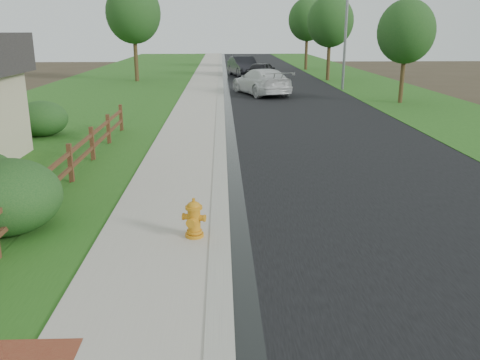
{
  "coord_description": "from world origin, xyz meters",
  "views": [
    {
      "loc": [
        0.46,
        -5.68,
        4.03
      ],
      "look_at": [
        0.82,
        4.23,
        1.06
      ],
      "focal_mm": 38.0,
      "sensor_mm": 36.0,
      "label": 1
    }
  ],
  "objects_px": {
    "fire_hydrant": "(194,219)",
    "white_suv": "(261,82)",
    "streetlight": "(344,13)",
    "ranch_fence": "(56,174)",
    "dark_car_mid": "(262,71)"
  },
  "relations": [
    {
      "from": "ranch_fence",
      "to": "fire_hydrant",
      "type": "height_order",
      "value": "ranch_fence"
    },
    {
      "from": "streetlight",
      "to": "ranch_fence",
      "type": "bearing_deg",
      "value": -118.32
    },
    {
      "from": "white_suv",
      "to": "streetlight",
      "type": "height_order",
      "value": "streetlight"
    },
    {
      "from": "fire_hydrant",
      "to": "streetlight",
      "type": "height_order",
      "value": "streetlight"
    },
    {
      "from": "fire_hydrant",
      "to": "streetlight",
      "type": "relative_size",
      "value": 0.09
    },
    {
      "from": "white_suv",
      "to": "ranch_fence",
      "type": "bearing_deg",
      "value": 53.3
    },
    {
      "from": "ranch_fence",
      "to": "dark_car_mid",
      "type": "height_order",
      "value": "dark_car_mid"
    },
    {
      "from": "ranch_fence",
      "to": "fire_hydrant",
      "type": "relative_size",
      "value": 21.4
    },
    {
      "from": "ranch_fence",
      "to": "streetlight",
      "type": "xyz_separation_m",
      "value": [
        12.14,
        22.53,
        4.37
      ]
    },
    {
      "from": "dark_car_mid",
      "to": "streetlight",
      "type": "relative_size",
      "value": 0.5
    },
    {
      "from": "white_suv",
      "to": "streetlight",
      "type": "bearing_deg",
      "value": -175.06
    },
    {
      "from": "ranch_fence",
      "to": "streetlight",
      "type": "relative_size",
      "value": 1.92
    },
    {
      "from": "ranch_fence",
      "to": "streetlight",
      "type": "bearing_deg",
      "value": 61.68
    },
    {
      "from": "fire_hydrant",
      "to": "white_suv",
      "type": "bearing_deg",
      "value": 82.36
    },
    {
      "from": "white_suv",
      "to": "streetlight",
      "type": "relative_size",
      "value": 0.63
    }
  ]
}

